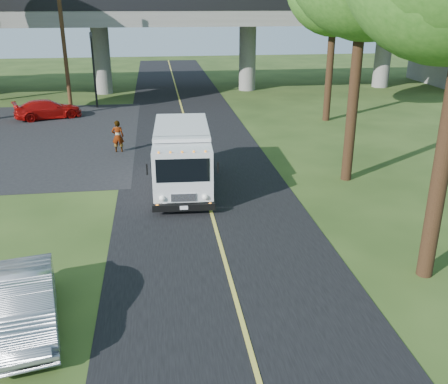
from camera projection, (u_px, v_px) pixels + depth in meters
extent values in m
plane|color=#273C15|center=(239.00, 310.00, 12.53)|extent=(120.00, 120.00, 0.00)
cube|color=black|center=(201.00, 178.00, 21.77)|extent=(7.00, 90.00, 0.02)
cube|color=gold|center=(201.00, 177.00, 21.76)|extent=(0.12, 90.00, 0.01)
cube|color=slate|center=(174.00, 16.00, 39.92)|extent=(50.00, 9.00, 1.20)
cube|color=black|center=(177.00, 5.00, 35.53)|extent=(50.00, 0.25, 0.80)
cube|color=black|center=(172.00, 4.00, 43.66)|extent=(50.00, 0.25, 0.80)
cylinder|color=slate|center=(102.00, 60.00, 40.36)|extent=(1.40, 1.40, 5.40)
cylinder|color=slate|center=(247.00, 58.00, 41.87)|extent=(1.40, 1.40, 5.40)
cylinder|color=slate|center=(383.00, 56.00, 43.39)|extent=(1.40, 1.40, 5.40)
cylinder|color=black|center=(94.00, 71.00, 34.85)|extent=(0.14, 0.14, 5.20)
imported|color=black|center=(91.00, 41.00, 34.13)|extent=(0.18, 0.22, 1.10)
cylinder|color=#472D19|center=(64.00, 45.00, 32.13)|extent=(0.26, 0.26, 9.00)
cylinder|color=#382314|center=(443.00, 156.00, 12.89)|extent=(0.44, 0.44, 7.00)
cylinder|color=#382314|center=(354.00, 90.00, 20.24)|extent=(0.44, 0.44, 7.70)
cylinder|color=#382314|center=(330.00, 67.00, 30.94)|extent=(0.44, 0.44, 6.65)
cube|color=silver|center=(182.00, 148.00, 20.81)|extent=(2.34, 4.05, 2.02)
cube|color=silver|center=(183.00, 171.00, 18.25)|extent=(2.23, 1.72, 1.84)
cube|color=black|center=(183.00, 170.00, 17.42)|extent=(1.89, 0.16, 0.85)
cube|color=black|center=(184.00, 207.00, 17.83)|extent=(2.25, 0.27, 0.25)
cube|color=silver|center=(183.00, 178.00, 20.92)|extent=(2.40, 5.31, 0.16)
cylinder|color=black|center=(159.00, 196.00, 18.71)|extent=(0.29, 0.82, 0.81)
cylinder|color=black|center=(208.00, 194.00, 18.86)|extent=(0.29, 0.82, 0.81)
cylinder|color=black|center=(162.00, 165.00, 22.22)|extent=(0.29, 0.82, 0.81)
cylinder|color=black|center=(203.00, 164.00, 22.37)|extent=(0.29, 0.82, 0.81)
imported|color=#A20C09|center=(48.00, 109.00, 32.39)|extent=(4.53, 3.00, 1.22)
imported|color=gray|center=(25.00, 304.00, 11.66)|extent=(2.13, 4.08, 1.28)
imported|color=gray|center=(118.00, 136.00, 25.18)|extent=(0.61, 0.41, 1.64)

